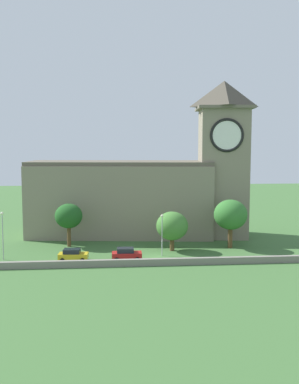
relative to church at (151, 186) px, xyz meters
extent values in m
plane|color=#3D6633|center=(-0.82, -0.88, -9.04)|extent=(200.00, 200.00, 0.00)
cube|color=gray|center=(-5.59, 0.63, -2.57)|extent=(33.96, 13.90, 12.93)
cube|color=#5C5547|center=(-5.59, 0.63, 4.24)|extent=(33.87, 13.08, 0.70)
cube|color=gray|center=(12.89, -1.42, 2.35)|extent=(9.16, 9.16, 22.78)
cube|color=#675F4F|center=(12.89, -1.42, 13.99)|extent=(10.63, 10.63, 0.50)
pyramid|color=#484338|center=(12.89, -1.42, 16.53)|extent=(9.62, 9.62, 4.56)
cylinder|color=white|center=(12.42, -5.60, 9.19)|extent=(5.29, 0.70, 5.31)
torus|color=black|center=(12.42, -5.60, 9.19)|extent=(5.81, 1.11, 5.79)
cylinder|color=white|center=(17.07, -1.88, 9.19)|extent=(0.70, 5.29, 5.31)
torus|color=black|center=(17.07, -1.88, 9.19)|extent=(1.11, 5.81, 5.79)
cube|color=gray|center=(-0.82, -20.47, -8.55)|extent=(53.25, 0.70, 0.97)
cube|color=gold|center=(-12.82, -16.87, -8.33)|extent=(4.34, 2.24, 0.79)
cube|color=#1E232B|center=(-13.03, -16.85, -7.62)|extent=(2.48, 1.86, 0.63)
cylinder|color=black|center=(-11.32, -16.04, -8.72)|extent=(0.66, 0.39, 0.63)
cylinder|color=black|center=(-11.47, -17.93, -8.72)|extent=(0.66, 0.39, 0.63)
cylinder|color=black|center=(-14.17, -15.81, -8.72)|extent=(0.66, 0.39, 0.63)
cylinder|color=black|center=(-14.32, -17.70, -8.72)|extent=(0.66, 0.39, 0.63)
cube|color=red|center=(-5.10, -17.20, -8.30)|extent=(4.34, 1.99, 0.82)
cube|color=#1E232B|center=(-5.31, -17.20, -7.56)|extent=(2.44, 1.73, 0.65)
cylinder|color=black|center=(-3.61, -16.27, -8.71)|extent=(0.67, 0.36, 0.66)
cylinder|color=black|center=(-3.65, -18.18, -8.71)|extent=(0.67, 0.36, 0.66)
cylinder|color=black|center=(-6.54, -16.22, -8.71)|extent=(0.67, 0.36, 0.66)
cylinder|color=black|center=(-6.58, -18.13, -8.71)|extent=(0.67, 0.36, 0.66)
cylinder|color=#9EA0A5|center=(-23.01, -15.47, -5.73)|extent=(0.14, 0.14, 6.63)
sphere|color=#F4EFCC|center=(-23.01, -15.47, -2.19)|extent=(0.44, 0.44, 0.44)
cylinder|color=#9EA0A5|center=(0.29, -15.03, -6.11)|extent=(0.14, 0.14, 5.85)
sphere|color=#F4EFCC|center=(0.29, -15.03, -2.97)|extent=(0.44, 0.44, 0.44)
cylinder|color=brown|center=(2.24, -11.98, -8.00)|extent=(0.70, 0.70, 2.08)
ellipsoid|color=#427A33|center=(2.24, -11.98, -5.08)|extent=(5.02, 5.02, 4.52)
cylinder|color=brown|center=(11.89, -10.91, -7.32)|extent=(0.75, 0.75, 3.43)
ellipsoid|color=#33702D|center=(11.89, -10.91, -3.59)|extent=(5.39, 5.39, 4.85)
cylinder|color=brown|center=(-14.23, -7.67, -7.34)|extent=(0.63, 0.63, 3.39)
ellipsoid|color=#1E511E|center=(-14.23, -7.67, -3.96)|extent=(4.49, 4.49, 4.04)
camera|label=1|loc=(-7.39, -81.60, 8.04)|focal=42.40mm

